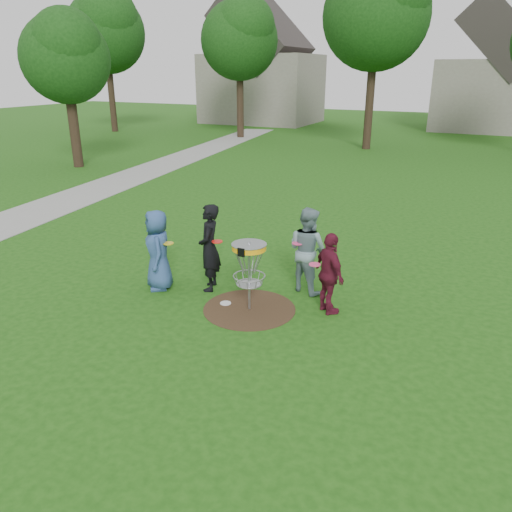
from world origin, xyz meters
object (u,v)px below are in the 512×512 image
at_px(player_grey, 307,250).
at_px(player_maroon, 329,274).
at_px(player_black, 209,248).
at_px(player_blue, 158,250).
at_px(disc_golf_basket, 249,260).

xyz_separation_m(player_grey, player_maroon, (0.73, -0.79, -0.10)).
xyz_separation_m(player_black, player_grey, (1.85, 0.81, -0.02)).
height_order(player_grey, player_maroon, player_grey).
bearing_deg(player_grey, player_blue, 44.03).
relative_size(player_grey, disc_golf_basket, 1.30).
distance_m(player_blue, disc_golf_basket, 2.17).
bearing_deg(player_blue, player_maroon, 57.93).
height_order(player_grey, disc_golf_basket, player_grey).
bearing_deg(player_maroon, player_blue, 50.17).
relative_size(player_grey, player_maroon, 1.13).
distance_m(player_black, player_grey, 2.02).
xyz_separation_m(player_black, player_maroon, (2.58, 0.01, -0.13)).
height_order(player_maroon, disc_golf_basket, player_maroon).
bearing_deg(player_grey, player_black, 44.19).
xyz_separation_m(player_blue, player_black, (0.99, 0.42, 0.07)).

